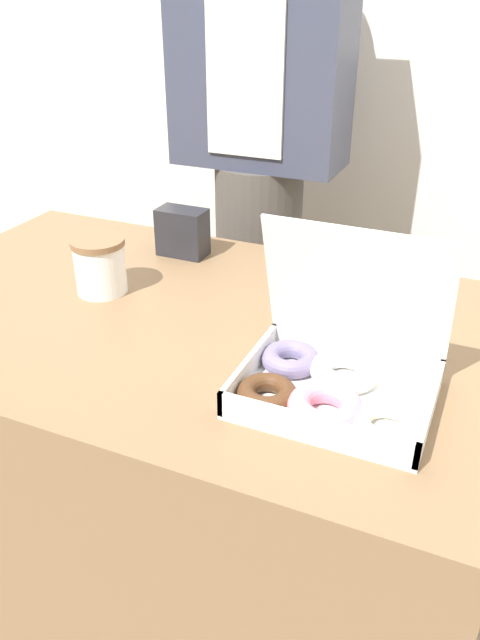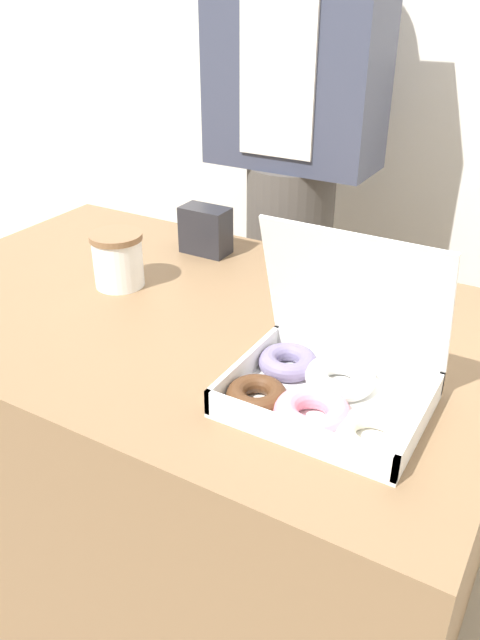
{
  "view_description": "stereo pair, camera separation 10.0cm",
  "coord_description": "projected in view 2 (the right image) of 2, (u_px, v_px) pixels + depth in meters",
  "views": [
    {
      "loc": [
        0.53,
        -0.9,
        1.29
      ],
      "look_at": [
        0.18,
        -0.1,
        0.81
      ],
      "focal_mm": 35.0,
      "sensor_mm": 36.0,
      "label": 1
    },
    {
      "loc": [
        0.62,
        -0.85,
        1.29
      ],
      "look_at": [
        0.18,
        -0.1,
        0.81
      ],
      "focal_mm": 35.0,
      "sensor_mm": 36.0,
      "label": 2
    }
  ],
  "objects": [
    {
      "name": "ground_plane",
      "position": [
        199.0,
        573.0,
        1.54
      ],
      "size": [
        14.0,
        14.0,
        0.0
      ],
      "primitive_type": "plane",
      "color": "gray"
    },
    {
      "name": "table",
      "position": [
        193.0,
        458.0,
        1.36
      ],
      "size": [
        1.19,
        0.76,
        0.74
      ],
      "color": "brown",
      "rests_on": "ground_plane"
    },
    {
      "name": "donut_box",
      "position": [
        325.0,
        383.0,
        0.9
      ],
      "size": [
        0.31,
        0.23,
        0.26
      ],
      "color": "white",
      "rests_on": "table"
    },
    {
      "name": "coffee_cup",
      "position": [
        118.0,
        259.0,
        1.25
      ],
      "size": [
        0.11,
        0.11,
        0.11
      ],
      "color": "white",
      "rests_on": "table"
    },
    {
      "name": "napkin_holder",
      "position": [
        206.0,
        230.0,
        1.4
      ],
      "size": [
        0.11,
        0.06,
        0.11
      ],
      "color": "#232328",
      "rests_on": "table"
    },
    {
      "name": "person_customer",
      "position": [
        292.0,
        166.0,
        1.61
      ],
      "size": [
        0.43,
        0.24,
        1.62
      ],
      "color": "#4C4742",
      "rests_on": "ground_plane"
    }
  ]
}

